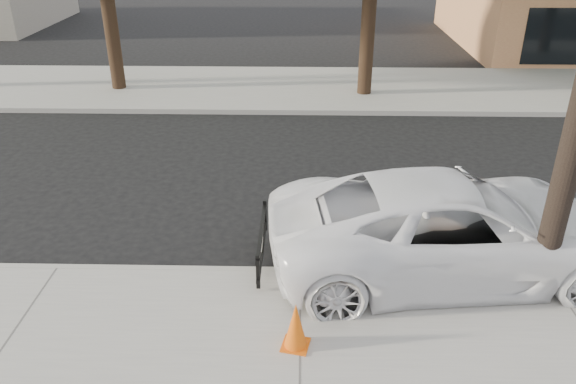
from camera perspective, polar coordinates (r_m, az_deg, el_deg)
name	(u,v)px	position (r m, az deg, el deg)	size (l,w,h in m)	color
ground	(301,215)	(11.11, 1.29, -2.33)	(120.00, 120.00, 0.00)	black
near_sidewalk	(300,372)	(7.60, 1.20, -17.84)	(90.00, 4.40, 0.15)	gray
far_sidewalk	(301,88)	(18.97, 1.37, 10.50)	(90.00, 5.00, 0.15)	gray
curb_near	(300,273)	(9.29, 1.26, -8.25)	(90.00, 0.12, 0.16)	#9E9B93
police_cruiser	(451,227)	(9.47, 16.22, -3.39)	(2.72, 5.89, 1.64)	white
traffic_cone	(296,326)	(7.63, 0.79, -13.45)	(0.43, 0.43, 0.70)	#E0590B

